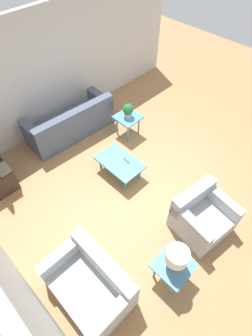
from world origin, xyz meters
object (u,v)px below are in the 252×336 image
object	(u,v)px
armchair	(201,216)
loveseat	(91,284)
sofa	(71,124)
side_table_lamp	(173,267)
side_table_plant	(128,119)
potted_plant	(128,110)
coffee_table	(120,163)
table_lamp	(177,257)

from	to	relation	value
armchair	loveseat	distance (m)	2.20
loveseat	sofa	bearing A→B (deg)	147.86
loveseat	side_table_lamp	bearing A→B (deg)	55.24
side_table_plant	potted_plant	size ratio (longest dim) A/B	1.60
sofa	loveseat	xyz separation A→B (m)	(-3.16, 2.03, 0.01)
armchair	coffee_table	distance (m)	1.94
side_table_lamp	potted_plant	size ratio (longest dim) A/B	1.60
sofa	side_table_lamp	size ratio (longest dim) A/B	3.89
loveseat	side_table_lamp	xyz separation A→B (m)	(-0.73, -1.03, 0.14)
sofa	table_lamp	xyz separation A→B (m)	(-3.89, 1.00, 0.53)
coffee_table	side_table_plant	xyz separation A→B (m)	(0.77, -1.01, 0.12)
coffee_table	sofa	bearing A→B (deg)	-1.68
side_table_plant	side_table_lamp	xyz separation A→B (m)	(-2.92, 1.96, 0.00)
loveseat	potted_plant	world-z (taller)	potted_plant
sofa	side_table_lamp	xyz separation A→B (m)	(-3.89, 1.00, 0.15)
loveseat	table_lamp	size ratio (longest dim) A/B	2.80
sofa	armchair	distance (m)	3.67
side_table_lamp	table_lamp	size ratio (longest dim) A/B	1.19
sofa	side_table_lamp	world-z (taller)	sofa
table_lamp	sofa	bearing A→B (deg)	-14.36
potted_plant	armchair	bearing A→B (deg)	162.54
coffee_table	side_table_lamp	world-z (taller)	side_table_lamp
potted_plant	table_lamp	size ratio (longest dim) A/B	0.74
armchair	loveseat	xyz separation A→B (m)	(0.51, 2.14, -0.01)
side_table_lamp	table_lamp	distance (m)	0.38
coffee_table	potted_plant	world-z (taller)	potted_plant
armchair	potted_plant	xyz separation A→B (m)	(2.70, -0.85, 0.40)
sofa	side_table_plant	size ratio (longest dim) A/B	3.89
armchair	potted_plant	world-z (taller)	potted_plant
sofa	armchair	world-z (taller)	same
side_table_plant	potted_plant	world-z (taller)	potted_plant
sofa	side_table_plant	bearing A→B (deg)	138.19
coffee_table	table_lamp	distance (m)	2.40
sofa	side_table_plant	distance (m)	1.38
loveseat	table_lamp	distance (m)	1.37
coffee_table	table_lamp	world-z (taller)	table_lamp
armchair	loveseat	size ratio (longest dim) A/B	0.79
armchair	coffee_table	xyz separation A→B (m)	(1.93, 0.17, 0.01)
armchair	coffee_table	bearing A→B (deg)	102.68
sofa	side_table_lamp	bearing A→B (deg)	79.13
armchair	table_lamp	xyz separation A→B (m)	(-0.22, 1.11, 0.51)
side_table_lamp	table_lamp	xyz separation A→B (m)	(-0.00, 0.00, 0.38)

